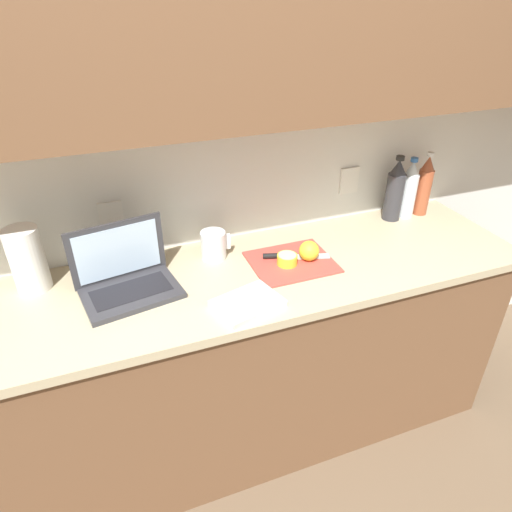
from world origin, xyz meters
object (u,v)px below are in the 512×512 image
Objects in this scene: cutting_board at (291,262)px; bottle_oil_tall at (409,190)px; knife at (285,256)px; paper_towel_roll at (27,260)px; lemon_whole_beside at (309,250)px; bottle_green_soda at (395,191)px; bottle_water_clear at (424,186)px; laptop at (126,276)px; measuring_cup at (214,245)px; lemon_half_cut at (288,260)px.

bottle_oil_tall is at bearing 16.16° from cutting_board.
knife is 1.11× the size of paper_towel_roll.
lemon_whole_beside is 0.57m from bottle_green_soda.
bottle_water_clear is (0.77, 0.16, 0.12)m from knife.
bottle_oil_tall is (0.69, 0.16, 0.11)m from knife.
laptop is 1.55× the size of paper_towel_roll.
cutting_board is 0.64m from bottle_green_soda.
bottle_green_soda is (0.53, 0.20, 0.09)m from lemon_whole_beside.
laptop reaches higher than cutting_board.
knife is 0.72m from bottle_oil_tall.
laptop is 3.07× the size of measuring_cup.
measuring_cup is at bearing -177.11° from bottle_oil_tall.
knife is 0.93× the size of bottle_oil_tall.
laptop is at bearing -173.77° from bottle_water_clear.
lemon_whole_beside reaches higher than knife.
laptop is at bearing 174.23° from lemon_half_cut.
measuring_cup is (-0.95, -0.05, -0.07)m from bottle_oil_tall.
laptop is 0.63m from cutting_board.
bottle_green_soda reaches higher than lemon_half_cut.
bottle_water_clear reaches higher than lemon_half_cut.
lemon_half_cut is (-0.01, -0.05, 0.01)m from knife.
laptop is 1.39× the size of knife.
laptop is 1.22× the size of bottle_green_soda.
laptop reaches higher than measuring_cup.
knife is 2.21× the size of measuring_cup.
bottle_green_soda is (0.62, 0.21, 0.11)m from lemon_half_cut.
paper_towel_roll is (-0.66, 0.03, 0.06)m from measuring_cup.
bottle_green_soda reaches higher than laptop.
bottle_water_clear reaches higher than knife.
lemon_whole_beside is at bearing 4.36° from lemon_half_cut.
knife is 0.05m from lemon_half_cut.
laptop is 4.64× the size of lemon_half_cut.
bottle_water_clear reaches higher than cutting_board.
bottle_water_clear is at bearing 16.52° from lemon_whole_beside.
bottle_water_clear is (0.16, 0.00, -0.00)m from bottle_green_soda.
lemon_whole_beside is at bearing -163.48° from bottle_water_clear.
cutting_board is 1.06× the size of bottle_green_soda.
bottle_green_soda reaches higher than lemon_whole_beside.
lemon_whole_beside is 0.72m from bottle_water_clear.
cutting_board is at bearing -165.54° from bottle_water_clear.
lemon_half_cut is (-0.03, -0.02, 0.02)m from cutting_board.
knife is 0.88× the size of bottle_green_soda.
measuring_cup is (-0.87, -0.05, -0.08)m from bottle_green_soda.
lemon_half_cut is 0.82m from bottle_water_clear.
bottle_water_clear is (0.69, 0.20, 0.09)m from lemon_whole_beside.
lemon_whole_beside is 0.26× the size of bottle_green_soda.
bottle_green_soda is (1.22, 0.15, 0.08)m from laptop.
measuring_cup is at bearing -176.86° from bottle_green_soda.
bottle_oil_tall is 1.61m from paper_towel_roll.
measuring_cup is (-0.26, 0.11, 0.04)m from knife.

